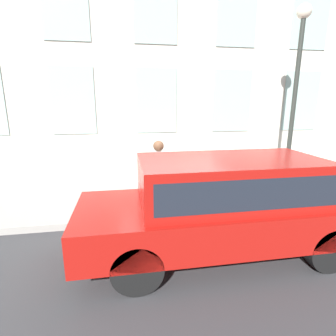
{
  "coord_description": "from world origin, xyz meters",
  "views": [
    {
      "loc": [
        -5.6,
        1.07,
        2.76
      ],
      "look_at": [
        0.69,
        0.0,
        1.16
      ],
      "focal_mm": 28.0,
      "sensor_mm": 36.0,
      "label": 1
    }
  ],
  "objects_px": {
    "person": "(159,167)",
    "street_lamp": "(296,82)",
    "parked_truck_red_near": "(225,200)",
    "fire_hydrant": "(177,193)"
  },
  "relations": [
    {
      "from": "person",
      "to": "street_lamp",
      "type": "xyz_separation_m",
      "value": [
        0.12,
        -3.69,
        2.11
      ]
    },
    {
      "from": "parked_truck_red_near",
      "to": "street_lamp",
      "type": "relative_size",
      "value": 1.03
    },
    {
      "from": "parked_truck_red_near",
      "to": "street_lamp",
      "type": "height_order",
      "value": "street_lamp"
    },
    {
      "from": "person",
      "to": "parked_truck_red_near",
      "type": "bearing_deg",
      "value": -137.68
    },
    {
      "from": "fire_hydrant",
      "to": "person",
      "type": "distance_m",
      "value": 0.82
    },
    {
      "from": "fire_hydrant",
      "to": "person",
      "type": "bearing_deg",
      "value": 57.93
    },
    {
      "from": "street_lamp",
      "to": "person",
      "type": "bearing_deg",
      "value": 91.89
    },
    {
      "from": "fire_hydrant",
      "to": "parked_truck_red_near",
      "type": "height_order",
      "value": "parked_truck_red_near"
    },
    {
      "from": "person",
      "to": "street_lamp",
      "type": "distance_m",
      "value": 4.25
    },
    {
      "from": "fire_hydrant",
      "to": "street_lamp",
      "type": "distance_m",
      "value": 4.28
    }
  ]
}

